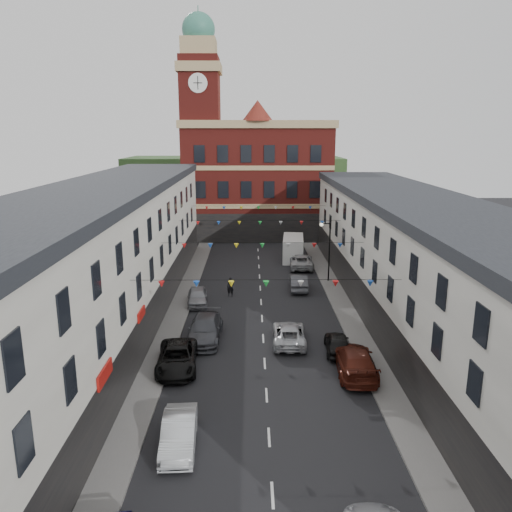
{
  "coord_description": "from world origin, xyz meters",
  "views": [
    {
      "loc": [
        -0.84,
        -33.41,
        14.37
      ],
      "look_at": [
        -0.45,
        7.42,
        4.3
      ],
      "focal_mm": 35.0,
      "sensor_mm": 36.0,
      "label": 1
    }
  ],
  "objects_px": {
    "white_van": "(293,248)",
    "pedestrian": "(230,287)",
    "car_right_d": "(337,343)",
    "car_left_c": "(177,358)",
    "car_right_f": "(301,261)",
    "car_left_d": "(205,329)",
    "car_left_e": "(197,296)",
    "car_right_e": "(298,282)",
    "street_lamp": "(327,244)",
    "car_left_b": "(179,433)",
    "car_right_c": "(355,361)",
    "moving_car": "(289,334)"
  },
  "relations": [
    {
      "from": "white_van",
      "to": "pedestrian",
      "type": "distance_m",
      "value": 15.24
    },
    {
      "from": "white_van",
      "to": "car_right_d",
      "type": "bearing_deg",
      "value": -82.9
    },
    {
      "from": "white_van",
      "to": "car_left_b",
      "type": "bearing_deg",
      "value": -97.87
    },
    {
      "from": "moving_car",
      "to": "car_left_e",
      "type": "bearing_deg",
      "value": -46.15
    },
    {
      "from": "car_left_d",
      "to": "pedestrian",
      "type": "xyz_separation_m",
      "value": [
        1.43,
        9.77,
        0.07
      ]
    },
    {
      "from": "car_left_c",
      "to": "car_left_e",
      "type": "distance_m",
      "value": 12.1
    },
    {
      "from": "car_left_b",
      "to": "white_van",
      "type": "xyz_separation_m",
      "value": [
        8.29,
        35.95,
        0.59
      ]
    },
    {
      "from": "street_lamp",
      "to": "car_right_d",
      "type": "distance_m",
      "value": 16.79
    },
    {
      "from": "car_left_e",
      "to": "moving_car",
      "type": "distance_m",
      "value": 11.0
    },
    {
      "from": "car_left_e",
      "to": "car_right_e",
      "type": "relative_size",
      "value": 0.93
    },
    {
      "from": "car_left_b",
      "to": "moving_car",
      "type": "relative_size",
      "value": 0.9
    },
    {
      "from": "car_right_d",
      "to": "pedestrian",
      "type": "distance_m",
      "value": 14.24
    },
    {
      "from": "car_left_e",
      "to": "car_right_c",
      "type": "height_order",
      "value": "car_right_c"
    },
    {
      "from": "car_left_b",
      "to": "car_right_c",
      "type": "relative_size",
      "value": 0.78
    },
    {
      "from": "car_left_e",
      "to": "car_right_c",
      "type": "bearing_deg",
      "value": -54.96
    },
    {
      "from": "car_left_c",
      "to": "pedestrian",
      "type": "relative_size",
      "value": 2.98
    },
    {
      "from": "pedestrian",
      "to": "car_left_e",
      "type": "bearing_deg",
      "value": -133.72
    },
    {
      "from": "car_left_b",
      "to": "car_left_c",
      "type": "distance_m",
      "value": 8.17
    },
    {
      "from": "moving_car",
      "to": "white_van",
      "type": "distance_m",
      "value": 24.12
    },
    {
      "from": "car_left_d",
      "to": "car_right_e",
      "type": "bearing_deg",
      "value": 58.19
    },
    {
      "from": "moving_car",
      "to": "pedestrian",
      "type": "xyz_separation_m",
      "value": [
        -4.54,
        10.37,
        0.2
      ]
    },
    {
      "from": "white_van",
      "to": "car_right_c",
      "type": "bearing_deg",
      "value": -81.96
    },
    {
      "from": "car_left_c",
      "to": "car_right_d",
      "type": "height_order",
      "value": "car_left_c"
    },
    {
      "from": "white_van",
      "to": "car_left_d",
      "type": "bearing_deg",
      "value": -104.2
    },
    {
      "from": "car_left_e",
      "to": "car_right_c",
      "type": "distance_m",
      "value": 16.9
    },
    {
      "from": "street_lamp",
      "to": "car_right_f",
      "type": "xyz_separation_m",
      "value": [
        -1.94,
        5.4,
        -3.15
      ]
    },
    {
      "from": "car_right_d",
      "to": "moving_car",
      "type": "xyz_separation_m",
      "value": [
        -3.13,
        1.63,
        0.01
      ]
    },
    {
      "from": "car_right_d",
      "to": "moving_car",
      "type": "distance_m",
      "value": 3.53
    },
    {
      "from": "car_left_e",
      "to": "car_right_d",
      "type": "distance_m",
      "value": 14.35
    },
    {
      "from": "car_right_c",
      "to": "car_right_d",
      "type": "distance_m",
      "value": 3.03
    },
    {
      "from": "car_left_b",
      "to": "car_right_e",
      "type": "relative_size",
      "value": 0.99
    },
    {
      "from": "car_left_b",
      "to": "car_right_c",
      "type": "distance_m",
      "value": 12.21
    },
    {
      "from": "street_lamp",
      "to": "car_right_f",
      "type": "relative_size",
      "value": 1.1
    },
    {
      "from": "car_right_c",
      "to": "car_right_e",
      "type": "distance_m",
      "value": 17.07
    },
    {
      "from": "car_left_c",
      "to": "car_right_f",
      "type": "distance_m",
      "value": 26.07
    },
    {
      "from": "car_left_c",
      "to": "car_right_e",
      "type": "bearing_deg",
      "value": 56.57
    },
    {
      "from": "street_lamp",
      "to": "white_van",
      "type": "height_order",
      "value": "street_lamp"
    },
    {
      "from": "car_left_d",
      "to": "white_van",
      "type": "height_order",
      "value": "white_van"
    },
    {
      "from": "car_right_f",
      "to": "white_van",
      "type": "distance_m",
      "value": 3.93
    },
    {
      "from": "car_right_f",
      "to": "white_van",
      "type": "xyz_separation_m",
      "value": [
        -0.57,
        3.84,
        0.57
      ]
    },
    {
      "from": "car_right_c",
      "to": "car_right_d",
      "type": "bearing_deg",
      "value": -76.46
    },
    {
      "from": "car_left_d",
      "to": "moving_car",
      "type": "height_order",
      "value": "car_left_d"
    },
    {
      "from": "car_right_e",
      "to": "street_lamp",
      "type": "bearing_deg",
      "value": -138.78
    },
    {
      "from": "car_right_e",
      "to": "moving_car",
      "type": "height_order",
      "value": "car_right_e"
    },
    {
      "from": "car_left_d",
      "to": "car_right_e",
      "type": "relative_size",
      "value": 1.25
    },
    {
      "from": "car_left_b",
      "to": "car_right_d",
      "type": "height_order",
      "value": "car_left_b"
    },
    {
      "from": "car_right_f",
      "to": "car_left_d",
      "type": "bearing_deg",
      "value": 68.97
    },
    {
      "from": "car_left_d",
      "to": "car_left_b",
      "type": "bearing_deg",
      "value": -88.74
    },
    {
      "from": "car_left_c",
      "to": "white_van",
      "type": "height_order",
      "value": "white_van"
    },
    {
      "from": "street_lamp",
      "to": "car_left_b",
      "type": "distance_m",
      "value": 28.99
    }
  ]
}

